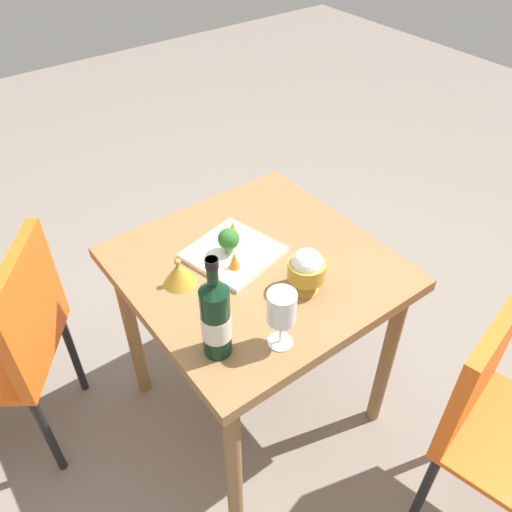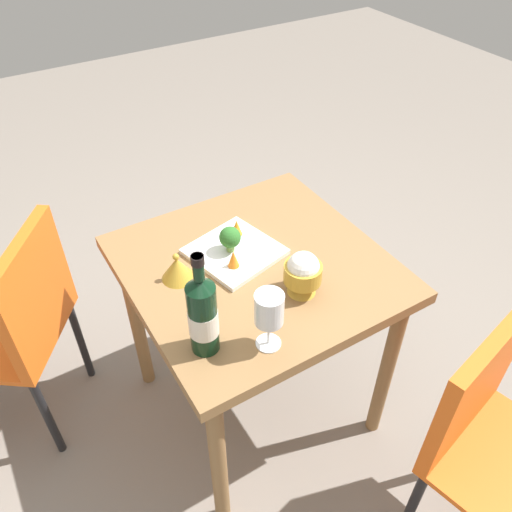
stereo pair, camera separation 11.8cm
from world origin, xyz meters
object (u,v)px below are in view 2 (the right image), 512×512
serving_plate (235,252)px  chair_by_wall (23,317)px  rice_bowl (303,273)px  wine_glass (269,310)px  broccoli_floret (230,238)px  wine_bottle (203,315)px  carrot_garnish_right (237,227)px  carrot_garnish_left (233,259)px  rice_bowl_lid (177,268)px  chair_near_window (490,429)px

serving_plate → chair_by_wall: bearing=65.1°
rice_bowl → serving_plate: 0.27m
wine_glass → broccoli_floret: bearing=-14.0°
serving_plate → wine_bottle: bearing=139.1°
chair_by_wall → wine_glass: bearing=-104.9°
serving_plate → carrot_garnish_right: bearing=-34.7°
serving_plate → wine_glass: bearing=164.0°
chair_by_wall → broccoli_floret: size_ratio=9.91×
carrot_garnish_left → chair_by_wall: bearing=59.0°
broccoli_floret → carrot_garnish_right: size_ratio=1.54×
rice_bowl → carrot_garnish_left: rice_bowl is taller
rice_bowl → rice_bowl_lid: 0.37m
rice_bowl → serving_plate: (0.25, 0.08, -0.07)m
carrot_garnish_left → carrot_garnish_right: 0.16m
wine_bottle → wine_glass: wine_bottle is taller
wine_bottle → broccoli_floret: (0.29, -0.24, -0.06)m
chair_by_wall → serving_plate: 0.75m
wine_glass → rice_bowl_lid: size_ratio=1.79×
chair_near_window → chair_by_wall: (1.09, 1.00, 0.00)m
rice_bowl → chair_by_wall: bearing=53.0°
serving_plate → carrot_garnish_right: (0.07, -0.04, 0.04)m
broccoli_floret → serving_plate: bearing=-111.7°
wine_bottle → rice_bowl: wine_bottle is taller
rice_bowl → carrot_garnish_right: 0.32m
serving_plate → carrot_garnish_right: 0.09m
rice_bowl_lid → carrot_garnish_left: (-0.05, -0.16, 0.01)m
serving_plate → broccoli_floret: broccoli_floret is taller
serving_plate → rice_bowl_lid: bearing=92.9°
wine_glass → serving_plate: bearing=-16.0°
wine_glass → carrot_garnish_right: 0.46m
chair_by_wall → rice_bowl_lid: (-0.31, -0.45, 0.25)m
chair_by_wall → carrot_garnish_left: 0.75m
chair_by_wall → rice_bowl: size_ratio=6.00×
rice_bowl_lid → broccoli_floret: size_ratio=1.17×
serving_plate → broccoli_floret: bearing=68.3°
chair_by_wall → broccoli_floret: chair_by_wall is taller
rice_bowl_lid → serving_plate: 0.20m
wine_glass → rice_bowl: wine_glass is taller
chair_by_wall → carrot_garnish_left: chair_by_wall is taller
wine_bottle → wine_glass: (-0.08, -0.15, 0.01)m
wine_bottle → carrot_garnish_right: (0.35, -0.30, -0.08)m
carrot_garnish_left → carrot_garnish_right: carrot_garnish_left is taller
rice_bowl → wine_glass: bearing=121.7°
chair_near_window → broccoli_floret: bearing=-78.2°
chair_by_wall → carrot_garnish_right: bearing=-72.8°
broccoli_floret → carrot_garnish_right: 0.09m
rice_bowl_lid → broccoli_floret: (0.01, -0.19, 0.03)m
wine_bottle → broccoli_floret: bearing=-39.0°
chair_near_window → carrot_garnish_right: chair_near_window is taller
carrot_garnish_right → wine_glass: bearing=160.8°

